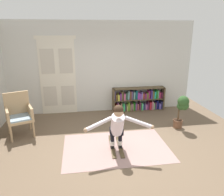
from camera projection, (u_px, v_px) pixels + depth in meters
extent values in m
plane|color=brown|center=(115.00, 149.00, 4.98)|extent=(7.20, 7.20, 0.00)
cube|color=silver|center=(102.00, 68.00, 7.01)|extent=(6.00, 0.10, 2.90)
cube|color=silver|center=(49.00, 78.00, 6.79)|extent=(0.55, 0.04, 2.35)
cube|color=beige|center=(47.00, 61.00, 6.62)|extent=(0.41, 0.01, 0.76)
cube|color=beige|center=(50.00, 96.00, 6.95)|extent=(0.41, 0.01, 0.64)
cube|color=silver|center=(67.00, 77.00, 6.87)|extent=(0.55, 0.04, 2.35)
cube|color=beige|center=(66.00, 61.00, 6.70)|extent=(0.41, 0.01, 0.76)
cube|color=beige|center=(68.00, 95.00, 7.03)|extent=(0.41, 0.01, 0.64)
cube|color=silver|center=(55.00, 37.00, 6.47)|extent=(1.22, 0.04, 0.10)
cube|color=#A3807A|center=(116.00, 147.00, 5.03)|extent=(2.40, 1.61, 0.01)
cube|color=brown|center=(113.00, 100.00, 7.17)|extent=(0.04, 0.30, 0.78)
cube|color=brown|center=(163.00, 98.00, 7.43)|extent=(0.04, 0.30, 0.78)
cube|color=brown|center=(138.00, 110.00, 7.41)|extent=(1.71, 0.30, 0.02)
cube|color=brown|center=(139.00, 99.00, 7.30)|extent=(1.71, 0.30, 0.02)
cube|color=brown|center=(139.00, 88.00, 7.19)|extent=(1.71, 0.30, 0.02)
cube|color=gold|center=(114.00, 108.00, 7.27)|extent=(0.03, 0.22, 0.20)
cube|color=#AB422C|center=(116.00, 107.00, 7.28)|extent=(0.05, 0.19, 0.23)
cube|color=#7D3870|center=(118.00, 107.00, 7.25)|extent=(0.07, 0.17, 0.30)
cube|color=#4A5630|center=(119.00, 107.00, 7.30)|extent=(0.05, 0.15, 0.23)
cube|color=#936850|center=(121.00, 106.00, 7.28)|extent=(0.05, 0.23, 0.28)
cube|color=#30A962|center=(122.00, 107.00, 7.31)|extent=(0.03, 0.14, 0.23)
cube|color=#39D467|center=(124.00, 107.00, 7.28)|extent=(0.05, 0.19, 0.25)
cube|color=#5E53A6|center=(125.00, 107.00, 7.33)|extent=(0.03, 0.14, 0.19)
cube|color=#CEBD6F|center=(127.00, 107.00, 7.31)|extent=(0.04, 0.22, 0.20)
cube|color=#74B12F|center=(128.00, 106.00, 7.30)|extent=(0.04, 0.21, 0.29)
cube|color=olive|center=(130.00, 107.00, 7.34)|extent=(0.04, 0.18, 0.21)
cube|color=#AB6392|center=(131.00, 106.00, 7.36)|extent=(0.04, 0.17, 0.24)
cube|color=#97895D|center=(133.00, 107.00, 7.36)|extent=(0.06, 0.16, 0.22)
cube|color=#1B821C|center=(134.00, 106.00, 7.36)|extent=(0.03, 0.23, 0.28)
cube|color=#8D4690|center=(136.00, 106.00, 7.36)|extent=(0.05, 0.16, 0.24)
cube|color=#AA5451|center=(138.00, 107.00, 7.36)|extent=(0.04, 0.15, 0.22)
cube|color=#6A2A4A|center=(140.00, 106.00, 7.38)|extent=(0.04, 0.20, 0.28)
cube|color=#47B667|center=(142.00, 106.00, 7.38)|extent=(0.05, 0.21, 0.25)
cube|color=#364C9C|center=(143.00, 106.00, 7.42)|extent=(0.03, 0.20, 0.19)
cube|color=#594F7E|center=(145.00, 106.00, 7.41)|extent=(0.03, 0.18, 0.23)
cube|color=#D763B3|center=(146.00, 107.00, 7.42)|extent=(0.05, 0.17, 0.18)
cube|color=#5C2A4F|center=(148.00, 105.00, 7.42)|extent=(0.04, 0.24, 0.27)
cube|color=red|center=(150.00, 105.00, 7.44)|extent=(0.07, 0.24, 0.26)
cube|color=#AF6C7B|center=(152.00, 105.00, 7.42)|extent=(0.05, 0.23, 0.29)
cube|color=#7ECD71|center=(154.00, 106.00, 7.46)|extent=(0.03, 0.18, 0.22)
cube|color=#462C57|center=(155.00, 105.00, 7.48)|extent=(0.06, 0.20, 0.24)
cube|color=navy|center=(157.00, 104.00, 7.48)|extent=(0.05, 0.19, 0.30)
cube|color=#715BCC|center=(159.00, 106.00, 7.49)|extent=(0.05, 0.22, 0.20)
cube|color=navy|center=(161.00, 104.00, 7.50)|extent=(0.05, 0.21, 0.27)
cube|color=#5E4D8B|center=(115.00, 96.00, 7.14)|extent=(0.04, 0.16, 0.30)
cube|color=brown|center=(116.00, 97.00, 7.16)|extent=(0.04, 0.21, 0.18)
cube|color=#D2D044|center=(118.00, 97.00, 7.15)|extent=(0.05, 0.23, 0.20)
cube|color=#762F8E|center=(120.00, 96.00, 7.18)|extent=(0.04, 0.23, 0.22)
cube|color=brown|center=(122.00, 95.00, 7.18)|extent=(0.06, 0.21, 0.28)
cube|color=#CE5D91|center=(124.00, 96.00, 7.18)|extent=(0.05, 0.23, 0.23)
cube|color=#32583C|center=(126.00, 96.00, 7.22)|extent=(0.06, 0.15, 0.23)
cube|color=#7BB4BF|center=(128.00, 95.00, 7.21)|extent=(0.06, 0.19, 0.29)
cube|color=brown|center=(130.00, 95.00, 7.20)|extent=(0.04, 0.23, 0.27)
cube|color=#684D82|center=(132.00, 95.00, 7.24)|extent=(0.05, 0.20, 0.28)
cube|color=#6BA9A3|center=(134.00, 95.00, 7.25)|extent=(0.06, 0.17, 0.25)
cube|color=#166970|center=(136.00, 95.00, 7.26)|extent=(0.05, 0.15, 0.28)
cube|color=#AC36A7|center=(138.00, 96.00, 7.28)|extent=(0.06, 0.24, 0.22)
cube|color=purple|center=(140.00, 96.00, 7.28)|extent=(0.05, 0.20, 0.19)
cube|color=#8578BF|center=(142.00, 95.00, 7.29)|extent=(0.03, 0.24, 0.25)
cube|color=#9B402E|center=(143.00, 96.00, 7.30)|extent=(0.05, 0.19, 0.19)
cube|color=#7A2B66|center=(145.00, 96.00, 7.31)|extent=(0.06, 0.22, 0.18)
cube|color=olive|center=(147.00, 95.00, 7.31)|extent=(0.04, 0.20, 0.21)
cube|color=#7E1D53|center=(149.00, 94.00, 7.31)|extent=(0.05, 0.19, 0.27)
cube|color=#45328B|center=(151.00, 94.00, 7.30)|extent=(0.05, 0.21, 0.30)
cube|color=brown|center=(153.00, 95.00, 7.32)|extent=(0.05, 0.15, 0.26)
cube|color=#2AD3CA|center=(155.00, 95.00, 7.33)|extent=(0.05, 0.18, 0.24)
cube|color=#1F8422|center=(156.00, 94.00, 7.34)|extent=(0.04, 0.23, 0.29)
cube|color=#6AA482|center=(158.00, 94.00, 7.36)|extent=(0.04, 0.18, 0.27)
cube|color=#D03469|center=(159.00, 95.00, 7.39)|extent=(0.04, 0.20, 0.20)
cube|color=#5E1F3B|center=(161.00, 95.00, 7.38)|extent=(0.05, 0.16, 0.20)
cylinder|color=tan|center=(11.00, 134.00, 5.22)|extent=(0.06, 0.06, 0.42)
cylinder|color=tan|center=(34.00, 130.00, 5.46)|extent=(0.06, 0.06, 0.42)
cylinder|color=tan|center=(9.00, 126.00, 5.65)|extent=(0.06, 0.06, 0.42)
cylinder|color=tan|center=(30.00, 122.00, 5.89)|extent=(0.06, 0.06, 0.42)
cube|color=tan|center=(20.00, 119.00, 5.48)|extent=(0.77, 0.77, 0.06)
cube|color=#90ACC1|center=(20.00, 117.00, 5.47)|extent=(0.70, 0.70, 0.04)
cube|color=tan|center=(17.00, 103.00, 5.60)|extent=(0.58, 0.27, 0.60)
cube|color=tan|center=(7.00, 115.00, 5.31)|extent=(0.26, 0.54, 0.28)
cube|color=tan|center=(30.00, 111.00, 5.56)|extent=(0.26, 0.54, 0.28)
cylinder|color=brown|center=(178.00, 124.00, 6.05)|extent=(0.24, 0.24, 0.23)
cylinder|color=brown|center=(178.00, 121.00, 6.02)|extent=(0.26, 0.26, 0.04)
cylinder|color=#4C3823|center=(179.00, 114.00, 5.96)|extent=(0.04, 0.04, 0.36)
sphere|color=#2B5024|center=(181.00, 106.00, 5.87)|extent=(0.22, 0.22, 0.22)
sphere|color=#2B5024|center=(184.00, 106.00, 5.79)|extent=(0.25, 0.25, 0.25)
sphere|color=#2B5024|center=(183.00, 101.00, 5.77)|extent=(0.30, 0.30, 0.30)
sphere|color=#2B5024|center=(182.00, 102.00, 5.78)|extent=(0.22, 0.22, 0.22)
cube|color=#4D3E26|center=(112.00, 147.00, 5.01)|extent=(0.14, 0.93, 0.01)
cube|color=#4D3E26|center=(110.00, 137.00, 5.42)|extent=(0.10, 0.12, 0.06)
cube|color=black|center=(112.00, 147.00, 4.99)|extent=(0.09, 0.12, 0.04)
cube|color=#4D3E26|center=(120.00, 147.00, 5.03)|extent=(0.14, 0.93, 0.01)
cube|color=#4D3E26|center=(118.00, 137.00, 5.44)|extent=(0.10, 0.12, 0.06)
cube|color=black|center=(120.00, 146.00, 5.01)|extent=(0.09, 0.12, 0.04)
cylinder|color=white|center=(112.00, 143.00, 4.98)|extent=(0.12, 0.12, 0.10)
cylinder|color=black|center=(112.00, 135.00, 4.92)|extent=(0.09, 0.09, 0.30)
cylinder|color=black|center=(112.00, 131.00, 4.87)|extent=(0.12, 0.12, 0.22)
cylinder|color=white|center=(120.00, 143.00, 5.00)|extent=(0.12, 0.12, 0.10)
cylinder|color=black|center=(120.00, 135.00, 4.94)|extent=(0.09, 0.09, 0.30)
cylinder|color=black|center=(120.00, 131.00, 4.88)|extent=(0.12, 0.12, 0.22)
cube|color=black|center=(116.00, 131.00, 4.87)|extent=(0.31, 0.20, 0.14)
cylinder|color=silver|center=(117.00, 124.00, 4.68)|extent=(0.31, 0.52, 0.59)
sphere|color=tan|center=(119.00, 112.00, 4.40)|extent=(0.21, 0.21, 0.20)
sphere|color=#382619|center=(119.00, 110.00, 4.39)|extent=(0.22, 0.22, 0.21)
cylinder|color=silver|center=(99.00, 124.00, 4.37)|extent=(0.57, 0.27, 0.22)
sphere|color=tan|center=(86.00, 130.00, 4.27)|extent=(0.09, 0.09, 0.09)
cylinder|color=silver|center=(139.00, 122.00, 4.46)|extent=(0.56, 0.33, 0.22)
sphere|color=tan|center=(152.00, 127.00, 4.40)|extent=(0.09, 0.09, 0.09)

